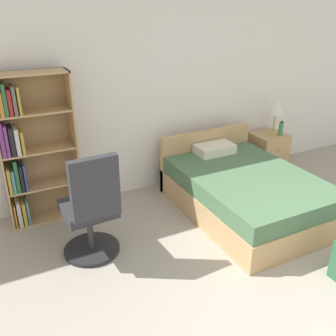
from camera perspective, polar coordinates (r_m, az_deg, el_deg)
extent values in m
cube|color=white|center=(4.87, -0.41, 11.82)|extent=(9.00, 0.06, 2.60)
cube|color=tan|center=(4.30, -24.19, 1.58)|extent=(0.02, 0.30, 1.69)
cube|color=tan|center=(4.38, -14.06, 3.44)|extent=(0.02, 0.30, 1.69)
cube|color=#A48256|center=(4.46, -19.37, 3.13)|extent=(0.80, 0.01, 1.69)
cube|color=tan|center=(4.68, -17.70, -7.00)|extent=(0.76, 0.28, 0.02)
cube|color=orange|center=(4.57, -22.34, -6.43)|extent=(0.02, 0.23, 0.28)
cube|color=beige|center=(4.55, -21.78, -6.29)|extent=(0.04, 0.20, 0.30)
cube|color=gold|center=(4.55, -21.10, -6.29)|extent=(0.04, 0.19, 0.28)
cube|color=teal|center=(4.56, -20.65, -6.02)|extent=(0.02, 0.22, 0.30)
cube|color=tan|center=(4.49, -18.37, -2.37)|extent=(0.76, 0.28, 0.02)
cube|color=gold|center=(4.37, -23.11, -1.63)|extent=(0.03, 0.22, 0.28)
cube|color=teal|center=(4.39, -22.59, -1.61)|extent=(0.03, 0.23, 0.26)
cube|color=#2D6638|center=(4.35, -22.14, -1.01)|extent=(0.04, 0.20, 0.36)
cube|color=black|center=(4.38, -21.53, -1.20)|extent=(0.03, 0.23, 0.30)
cube|color=navy|center=(4.38, -21.06, -1.07)|extent=(0.02, 0.22, 0.31)
cube|color=tan|center=(4.32, -19.10, 2.65)|extent=(0.76, 0.28, 0.02)
cube|color=#7A387F|center=(4.19, -24.07, 4.03)|extent=(0.04, 0.18, 0.37)
cube|color=#7A387F|center=(4.21, -23.47, 3.96)|extent=(0.03, 0.21, 0.33)
cube|color=black|center=(4.22, -22.77, 3.90)|extent=(0.04, 0.22, 0.30)
cube|color=beige|center=(4.24, -22.09, 3.96)|extent=(0.04, 0.24, 0.28)
cube|color=gold|center=(4.22, -21.36, 3.75)|extent=(0.03, 0.18, 0.25)
cube|color=tan|center=(4.20, -19.88, 8.02)|extent=(0.76, 0.28, 0.02)
cube|color=orange|center=(4.12, -24.24, 8.95)|extent=(0.04, 0.22, 0.24)
cube|color=#2D6638|center=(4.11, -23.74, 9.59)|extent=(0.03, 0.23, 0.32)
cube|color=maroon|center=(4.10, -23.06, 9.25)|extent=(0.04, 0.19, 0.26)
cube|color=#665B51|center=(4.11, -22.48, 9.57)|extent=(0.03, 0.21, 0.29)
cube|color=gold|center=(4.10, -21.85, 9.56)|extent=(0.02, 0.17, 0.28)
cube|color=tan|center=(4.11, -20.69, 13.40)|extent=(0.80, 0.30, 0.02)
cube|color=tan|center=(4.58, 11.71, -4.92)|extent=(1.34, 1.92, 0.31)
cube|color=#4C704C|center=(4.47, 11.99, -2.04)|extent=(1.32, 1.88, 0.20)
cube|color=tan|center=(5.16, 5.71, 1.69)|extent=(1.34, 0.08, 0.76)
cube|color=silver|center=(4.92, 7.10, 2.91)|extent=(0.50, 0.30, 0.12)
cylinder|color=#232326|center=(3.99, -11.50, -12.00)|extent=(0.56, 0.56, 0.04)
cylinder|color=#333338|center=(3.86, -11.77, -9.31)|extent=(0.06, 0.06, 0.41)
cube|color=#2D2D33|center=(3.73, -12.10, -6.04)|extent=(0.51, 0.51, 0.10)
cube|color=#2D2D33|center=(3.33, -11.06, -3.11)|extent=(0.44, 0.10, 0.58)
cube|color=tan|center=(5.76, 14.88, 2.37)|extent=(0.46, 0.45, 0.57)
sphere|color=tan|center=(5.55, 16.59, 2.62)|extent=(0.02, 0.02, 0.02)
cylinder|color=tan|center=(5.68, 15.68, 5.13)|extent=(0.12, 0.12, 0.02)
cylinder|color=tan|center=(5.63, 15.86, 6.58)|extent=(0.02, 0.02, 0.28)
cone|color=silver|center=(5.57, 16.14, 8.95)|extent=(0.25, 0.25, 0.20)
cylinder|color=#3F8C4C|center=(5.62, 16.83, 5.71)|extent=(0.06, 0.06, 0.19)
cylinder|color=#2D2D33|center=(5.59, 16.96, 6.74)|extent=(0.04, 0.04, 0.02)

